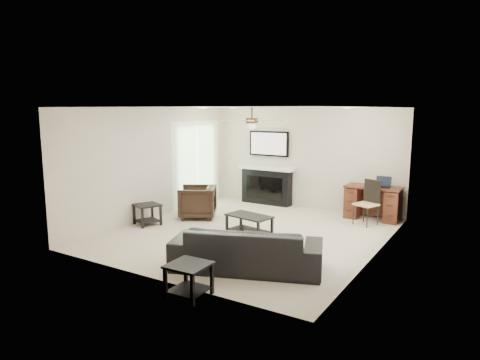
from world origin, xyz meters
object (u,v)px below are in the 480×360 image
(armchair, at_px, (197,202))
(desk, at_px, (373,203))
(sofa, at_px, (247,248))
(coffee_table, at_px, (249,225))
(fireplace_unit, at_px, (266,168))

(armchair, height_order, desk, desk)
(sofa, xyz_separation_m, armchair, (-2.60, 2.15, 0.03))
(armchair, height_order, coffee_table, armchair)
(desk, bearing_deg, sofa, -101.73)
(coffee_table, distance_m, desk, 3.07)
(armchair, distance_m, desk, 3.97)
(armchair, bearing_deg, desk, 90.14)
(coffee_table, height_order, desk, desk)
(armchair, distance_m, fireplace_unit, 2.30)
(sofa, bearing_deg, armchair, -59.96)
(sofa, relative_size, desk, 1.90)
(sofa, distance_m, desk, 4.20)
(armchair, relative_size, fireplace_unit, 0.43)
(coffee_table, bearing_deg, desk, 65.69)
(coffee_table, bearing_deg, fireplace_unit, 122.06)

